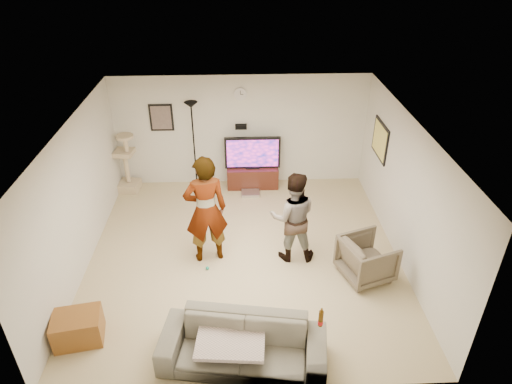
{
  "coord_description": "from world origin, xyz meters",
  "views": [
    {
      "loc": [
        -0.06,
        -6.41,
        5.16
      ],
      "look_at": [
        0.22,
        0.2,
        1.21
      ],
      "focal_mm": 31.55,
      "sensor_mm": 36.0,
      "label": 1
    }
  ],
  "objects_px": {
    "cat_tree": "(126,163)",
    "beer_bottle": "(321,319)",
    "armchair": "(367,259)",
    "tv": "(252,153)",
    "person_left": "(206,210)",
    "side_table": "(78,328)",
    "floor_lamp": "(194,147)",
    "sofa": "(243,345)",
    "tv_stand": "(253,177)",
    "person_right": "(293,217)"
  },
  "relations": [
    {
      "from": "cat_tree",
      "to": "beer_bottle",
      "type": "height_order",
      "value": "cat_tree"
    },
    {
      "from": "armchair",
      "to": "cat_tree",
      "type": "bearing_deg",
      "value": 36.68
    },
    {
      "from": "beer_bottle",
      "to": "tv",
      "type": "bearing_deg",
      "value": 98.46
    },
    {
      "from": "person_left",
      "to": "side_table",
      "type": "bearing_deg",
      "value": 33.2
    },
    {
      "from": "floor_lamp",
      "to": "beer_bottle",
      "type": "relative_size",
      "value": 8.13
    },
    {
      "from": "floor_lamp",
      "to": "cat_tree",
      "type": "height_order",
      "value": "floor_lamp"
    },
    {
      "from": "floor_lamp",
      "to": "sofa",
      "type": "xyz_separation_m",
      "value": [
        0.96,
        -4.76,
        -0.69
      ]
    },
    {
      "from": "tv",
      "to": "side_table",
      "type": "distance_m",
      "value": 5.1
    },
    {
      "from": "cat_tree",
      "to": "armchair",
      "type": "relative_size",
      "value": 1.7
    },
    {
      "from": "side_table",
      "to": "beer_bottle",
      "type": "bearing_deg",
      "value": -8.24
    },
    {
      "from": "sofa",
      "to": "cat_tree",
      "type": "bearing_deg",
      "value": 126.73
    },
    {
      "from": "sofa",
      "to": "tv_stand",
      "type": "bearing_deg",
      "value": 95.61
    },
    {
      "from": "tv",
      "to": "tv_stand",
      "type": "bearing_deg",
      "value": 0.0
    },
    {
      "from": "floor_lamp",
      "to": "armchair",
      "type": "relative_size",
      "value": 2.53
    },
    {
      "from": "cat_tree",
      "to": "tv",
      "type": "bearing_deg",
      "value": 1.36
    },
    {
      "from": "floor_lamp",
      "to": "cat_tree",
      "type": "relative_size",
      "value": 1.49
    },
    {
      "from": "sofa",
      "to": "side_table",
      "type": "relative_size",
      "value": 3.34
    },
    {
      "from": "tv",
      "to": "sofa",
      "type": "relative_size",
      "value": 0.55
    },
    {
      "from": "tv",
      "to": "person_right",
      "type": "relative_size",
      "value": 0.73
    },
    {
      "from": "sofa",
      "to": "beer_bottle",
      "type": "xyz_separation_m",
      "value": [
        1.02,
        0.0,
        0.45
      ]
    },
    {
      "from": "tv_stand",
      "to": "floor_lamp",
      "type": "bearing_deg",
      "value": -177.87
    },
    {
      "from": "person_right",
      "to": "beer_bottle",
      "type": "bearing_deg",
      "value": 95.05
    },
    {
      "from": "tv_stand",
      "to": "armchair",
      "type": "bearing_deg",
      "value": -60.25
    },
    {
      "from": "floor_lamp",
      "to": "cat_tree",
      "type": "distance_m",
      "value": 1.55
    },
    {
      "from": "floor_lamp",
      "to": "sofa",
      "type": "height_order",
      "value": "floor_lamp"
    },
    {
      "from": "tv_stand",
      "to": "side_table",
      "type": "relative_size",
      "value": 1.73
    },
    {
      "from": "floor_lamp",
      "to": "side_table",
      "type": "bearing_deg",
      "value": -107.9
    },
    {
      "from": "armchair",
      "to": "tv",
      "type": "bearing_deg",
      "value": 10.38
    },
    {
      "from": "tv",
      "to": "cat_tree",
      "type": "relative_size",
      "value": 0.9
    },
    {
      "from": "tv",
      "to": "beer_bottle",
      "type": "height_order",
      "value": "tv"
    },
    {
      "from": "tv",
      "to": "sofa",
      "type": "bearing_deg",
      "value": -93.59
    },
    {
      "from": "tv_stand",
      "to": "armchair",
      "type": "xyz_separation_m",
      "value": [
        1.79,
        -3.14,
        0.13
      ]
    },
    {
      "from": "tv_stand",
      "to": "cat_tree",
      "type": "relative_size",
      "value": 0.84
    },
    {
      "from": "person_right",
      "to": "beer_bottle",
      "type": "height_order",
      "value": "person_right"
    },
    {
      "from": "person_right",
      "to": "beer_bottle",
      "type": "distance_m",
      "value": 2.25
    },
    {
      "from": "sofa",
      "to": "side_table",
      "type": "distance_m",
      "value": 2.39
    },
    {
      "from": "cat_tree",
      "to": "side_table",
      "type": "distance_m",
      "value": 4.28
    },
    {
      "from": "cat_tree",
      "to": "person_left",
      "type": "xyz_separation_m",
      "value": [
        1.89,
        -2.47,
        0.32
      ]
    },
    {
      "from": "floor_lamp",
      "to": "person_left",
      "type": "xyz_separation_m",
      "value": [
        0.38,
        -2.49,
        -0.01
      ]
    },
    {
      "from": "tv",
      "to": "cat_tree",
      "type": "distance_m",
      "value": 2.78
    },
    {
      "from": "person_left",
      "to": "sofa",
      "type": "xyz_separation_m",
      "value": [
        0.58,
        -2.27,
        -0.68
      ]
    },
    {
      "from": "cat_tree",
      "to": "person_right",
      "type": "xyz_separation_m",
      "value": [
        3.37,
        -2.5,
        0.16
      ]
    },
    {
      "from": "beer_bottle",
      "to": "side_table",
      "type": "height_order",
      "value": "beer_bottle"
    },
    {
      "from": "sofa",
      "to": "armchair",
      "type": "height_order",
      "value": "armchair"
    },
    {
      "from": "cat_tree",
      "to": "sofa",
      "type": "bearing_deg",
      "value": -62.47
    },
    {
      "from": "cat_tree",
      "to": "tv_stand",
      "type": "bearing_deg",
      "value": 1.36
    },
    {
      "from": "tv_stand",
      "to": "sofa",
      "type": "height_order",
      "value": "sofa"
    },
    {
      "from": "beer_bottle",
      "to": "side_table",
      "type": "distance_m",
      "value": 3.44
    },
    {
      "from": "tv_stand",
      "to": "sofa",
      "type": "distance_m",
      "value": 4.82
    },
    {
      "from": "floor_lamp",
      "to": "sofa",
      "type": "bearing_deg",
      "value": -78.59
    }
  ]
}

